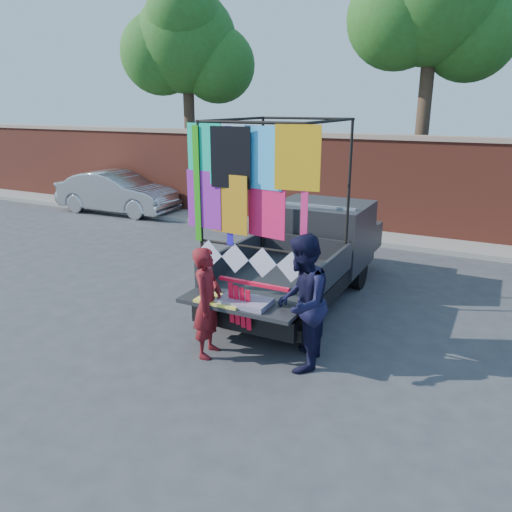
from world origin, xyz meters
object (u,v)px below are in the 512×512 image
at_px(pickup_truck, 312,250).
at_px(sedan, 117,192).
at_px(woman, 208,302).
at_px(man, 302,303).

relative_size(pickup_truck, sedan, 1.26).
bearing_deg(woman, sedan, 37.82).
bearing_deg(woman, man, -88.62).
xyz_separation_m(sedan, man, (8.90, -6.46, 0.25)).
bearing_deg(sedan, pickup_truck, -117.74).
bearing_deg(woman, pickup_truck, -18.29).
xyz_separation_m(pickup_truck, man, (0.88, -2.68, 0.11)).
xyz_separation_m(pickup_truck, sedan, (-8.03, 3.78, -0.14)).
height_order(woman, man, man).
height_order(pickup_truck, sedan, pickup_truck).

